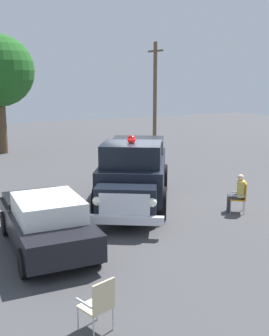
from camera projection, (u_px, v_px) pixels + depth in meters
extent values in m
plane|color=#424244|center=(149.00, 205.00, 14.76)|extent=(60.00, 60.00, 0.00)
cylinder|color=black|center=(161.00, 203.00, 13.27)|extent=(0.82, 1.05, 1.04)
cylinder|color=black|center=(99.00, 201.00, 13.43)|extent=(0.82, 1.05, 1.04)
cylinder|color=black|center=(163.00, 177.00, 16.67)|extent=(0.82, 1.05, 1.04)
cylinder|color=black|center=(113.00, 176.00, 16.84)|extent=(0.82, 1.05, 1.04)
cube|color=black|center=(135.00, 174.00, 14.94)|extent=(4.39, 5.27, 1.10)
cube|color=black|center=(126.00, 200.00, 12.19)|extent=(1.97, 1.70, 0.84)
cube|color=black|center=(131.00, 155.00, 13.63)|extent=(2.51, 2.45, 0.76)
cube|color=#232328|center=(138.00, 146.00, 16.29)|extent=(2.56, 2.48, 0.60)
cube|color=silver|center=(124.00, 204.00, 11.76)|extent=(1.28, 0.87, 0.64)
cube|color=silver|center=(124.00, 220.00, 11.75)|extent=(2.00, 1.36, 0.24)
sphere|color=white|center=(152.00, 202.00, 11.67)|extent=(0.36, 0.36, 0.26)
sphere|color=white|center=(97.00, 201.00, 11.80)|extent=(0.36, 0.36, 0.26)
sphere|color=red|center=(131.00, 139.00, 13.53)|extent=(0.39, 0.39, 0.28)
cylinder|color=black|center=(7.00, 223.00, 11.96)|extent=(0.29, 0.69, 0.68)
cylinder|color=black|center=(63.00, 215.00, 12.63)|extent=(0.29, 0.69, 0.68)
cylinder|color=black|center=(25.00, 263.00, 9.38)|extent=(0.29, 0.69, 0.68)
cylinder|color=black|center=(95.00, 251.00, 10.05)|extent=(0.29, 0.69, 0.68)
cube|color=black|center=(46.00, 226.00, 10.95)|extent=(2.00, 4.28, 0.64)
cube|color=black|center=(34.00, 198.00, 12.16)|extent=(1.71, 1.48, 0.20)
cube|color=white|center=(48.00, 208.00, 10.56)|extent=(1.65, 1.97, 0.56)
cube|color=silver|center=(31.00, 210.00, 12.93)|extent=(1.91, 0.25, 0.20)
cylinder|color=#B7BABF|center=(231.00, 207.00, 13.83)|extent=(0.04, 0.04, 0.44)
cylinder|color=#B7BABF|center=(230.00, 203.00, 14.26)|extent=(0.04, 0.04, 0.44)
cylinder|color=#B7BABF|center=(244.00, 208.00, 13.76)|extent=(0.04, 0.04, 0.44)
cylinder|color=#B7BABF|center=(243.00, 204.00, 14.18)|extent=(0.04, 0.04, 0.44)
cube|color=orange|center=(237.00, 199.00, 13.96)|extent=(0.67, 0.67, 0.04)
cube|color=orange|center=(245.00, 191.00, 13.86)|extent=(0.32, 0.41, 0.56)
cube|color=#B7BABF|center=(238.00, 196.00, 13.69)|extent=(0.37, 0.30, 0.03)
cube|color=#B7BABF|center=(237.00, 192.00, 14.15)|extent=(0.37, 0.30, 0.03)
cylinder|color=#B7BABF|center=(78.00, 319.00, 7.44)|extent=(0.04, 0.04, 0.44)
cylinder|color=#B7BABF|center=(97.00, 309.00, 7.74)|extent=(0.04, 0.04, 0.44)
cylinder|color=#B7BABF|center=(94.00, 329.00, 7.13)|extent=(0.04, 0.04, 0.44)
cylinder|color=#B7BABF|center=(113.00, 319.00, 7.43)|extent=(0.04, 0.04, 0.44)
cube|color=beige|center=(95.00, 307.00, 7.38)|extent=(0.60, 0.60, 0.04)
cube|color=beige|center=(104.00, 297.00, 7.16)|extent=(0.47, 0.18, 0.56)
cube|color=#B7BABF|center=(84.00, 303.00, 7.18)|extent=(0.17, 0.43, 0.03)
cube|color=#B7BABF|center=(105.00, 293.00, 7.51)|extent=(0.17, 0.43, 0.03)
cylinder|color=#383842|center=(229.00, 206.00, 13.96)|extent=(0.18, 0.18, 0.45)
cylinder|color=#383842|center=(229.00, 204.00, 14.15)|extent=(0.18, 0.18, 0.45)
cube|color=#383842|center=(234.00, 198.00, 13.87)|extent=(0.44, 0.39, 0.13)
cube|color=#383842|center=(234.00, 196.00, 14.06)|extent=(0.44, 0.39, 0.13)
cube|color=gold|center=(241.00, 189.00, 13.87)|extent=(0.42, 0.45, 0.54)
sphere|color=beige|center=(241.00, 178.00, 13.79)|extent=(0.31, 0.31, 0.22)
cylinder|color=#2D334C|center=(136.00, 172.00, 18.01)|extent=(0.21, 0.21, 0.88)
cylinder|color=#2D334C|center=(131.00, 172.00, 18.04)|extent=(0.21, 0.21, 0.88)
cube|color=maroon|center=(134.00, 155.00, 17.87)|extent=(0.49, 0.46, 0.56)
cylinder|color=maroon|center=(140.00, 157.00, 17.84)|extent=(0.14, 0.14, 0.60)
cylinder|color=maroon|center=(128.00, 157.00, 17.92)|extent=(0.14, 0.14, 0.60)
sphere|color=tan|center=(134.00, 146.00, 17.79)|extent=(0.32, 0.32, 0.23)
cylinder|color=brown|center=(2.00, 125.00, 24.68)|extent=(0.57, 0.57, 3.35)
cylinder|color=brown|center=(155.00, 93.00, 28.74)|extent=(0.26, 0.26, 6.75)
cube|color=brown|center=(155.00, 51.00, 28.15)|extent=(0.23, 1.70, 0.12)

